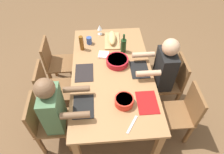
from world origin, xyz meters
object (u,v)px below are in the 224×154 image
Objects in this scene: chair_far_right at (55,62)px; serving_bowl_greens at (117,61)px; dining_table at (112,75)px; wine_bottle at (123,45)px; beer_bottle at (82,43)px; chair_far_left at (45,121)px; chair_near_center at (171,81)px; serving_bowl_salad at (124,101)px; cup_far_right at (89,41)px; diner_far_left at (57,110)px; wine_glass at (100,28)px; bread_loaf at (112,38)px; cutting_board at (112,41)px; napkin_stack at (104,55)px; diner_near_center at (161,71)px; chair_far_center at (51,88)px; chair_near_left at (183,112)px.

serving_bowl_greens is (-0.38, -0.92, 0.30)m from chair_far_right.
dining_table is 6.52× the size of wine_bottle.
beer_bottle is (0.47, 0.39, 0.19)m from dining_table.
chair_far_left is 1.00× the size of chair_near_center.
serving_bowl_salad is (-0.65, -0.01, 0.01)m from serving_bowl_greens.
serving_bowl_salad is 1.95× the size of cup_far_right.
wine_glass is at bearing -21.64° from diner_far_left.
serving_bowl_salad is at bearing -170.64° from wine_glass.
bread_loaf is (0.10, -0.89, 0.32)m from chair_far_right.
chair_far_left reaches higher than serving_bowl_greens.
serving_bowl_greens is 0.93× the size of bread_loaf.
chair_far_right is at bearing 96.57° from cutting_board.
napkin_stack is at bearing -145.05° from cup_far_right.
cutting_board is at bearing -25.16° from napkin_stack.
diner_near_center is 0.88m from bread_loaf.
serving_bowl_salad is at bearing 132.47° from diner_near_center.
diner_far_left is at bearing -160.54° from chair_far_center.
bread_loaf is (1.14, 0.05, 0.01)m from serving_bowl_salad.
chair_near_center is 4.02× the size of serving_bowl_salad.
cutting_board is (1.14, 0.79, 0.27)m from chair_near_left.
dining_table is at bearing 175.46° from bread_loaf.
diner_far_left is (-1.04, -0.18, 0.21)m from chair_far_right.
chair_far_right reaches higher than serving_bowl_greens.
diner_near_center reaches higher than cutting_board.
chair_far_right is 0.93m from cutting_board.
wine_bottle is at bearing -43.19° from diner_far_left.
chair_far_center is at bearing 136.60° from beer_bottle.
diner_near_center reaches higher than chair_near_left.
beer_bottle is 1.57× the size of napkin_stack.
dining_table is 1.58× the size of diner_near_center.
cup_far_right is at bearing 34.95° from napkin_stack.
dining_table is 0.86m from chair_near_center.
diner_near_center is at bearing 90.00° from chair_near_center.
diner_near_center is at bearing -68.40° from diner_far_left.
cup_far_right reaches higher than cutting_board.
chair_near_center is 2.93× the size of wine_bottle.
napkin_stack is (0.32, 0.93, 0.27)m from chair_near_center.
serving_bowl_greens is at bearing 155.82° from wine_bottle.
wine_bottle is 0.31m from napkin_stack.
cutting_board is at bearing -83.43° from chair_far_right.
serving_bowl_greens is at bearing 76.32° from diner_near_center.
beer_bottle reaches higher than cutting_board.
bread_loaf is (0.00, 0.00, 0.06)m from cutting_board.
cup_far_right is (0.60, 0.95, 0.10)m from diner_near_center.
chair_near_left is 1.62m from cup_far_right.
chair_near_center is at bearing -128.20° from bread_loaf.
chair_near_center is 0.96m from serving_bowl_salad.
chair_far_center reaches higher than serving_bowl_greens.
chair_far_right reaches higher than cutting_board.
chair_far_center is 7.83× the size of cup_far_right.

